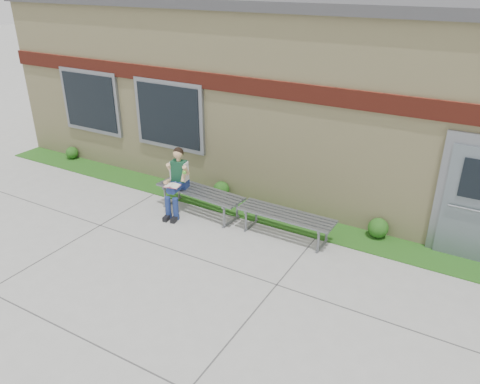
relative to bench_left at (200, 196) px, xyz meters
The scene contains 9 objects.
ground 2.56m from the bench_left, 52.28° to the right, with size 80.00×80.00×0.00m, color #9E9E99.
grass_strip 1.70m from the bench_left, 21.20° to the left, with size 16.00×0.80×0.02m, color #2C5215.
school_building 4.60m from the bench_left, 68.81° to the left, with size 16.20×6.22×4.20m.
bench_left is the anchor object (origin of this frame).
bench_right 2.00m from the bench_left, ahead, with size 1.91×0.55×0.50m.
girl 0.59m from the bench_left, 153.78° to the right, with size 0.52×0.84×1.42m.
shrub_west 4.92m from the bench_left, behind, with size 0.33×0.33×0.33m, color #2C5215.
shrub_mid 0.87m from the bench_left, 90.33° to the left, with size 0.37×0.37×0.37m, color #2C5215.
shrub_east 3.68m from the bench_left, 13.39° to the left, with size 0.39×0.39×0.39m, color #2C5215.
Camera 1 is at (3.64, -5.29, 4.70)m, focal length 35.00 mm.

